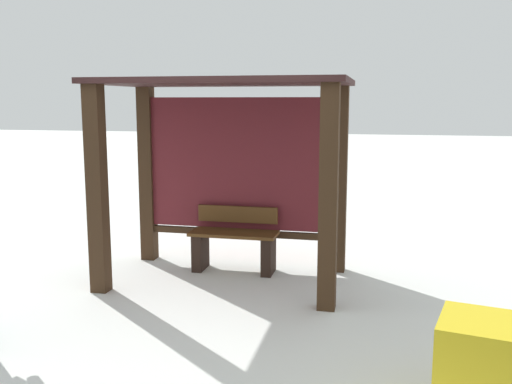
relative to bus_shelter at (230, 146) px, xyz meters
The scene contains 4 objects.
ground_plane 1.55m from the bus_shelter, 90.00° to the right, with size 60.00×60.00×0.00m, color white.
bus_shelter is the anchor object (origin of this frame).
bench_left_inside 1.19m from the bus_shelter, 90.00° to the left, with size 1.05×0.41×0.77m.
grit_bin 3.85m from the bus_shelter, 47.70° to the right, with size 0.70×0.56×0.68m, color yellow.
Camera 1 is at (1.73, -6.10, 2.04)m, focal length 39.98 mm.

